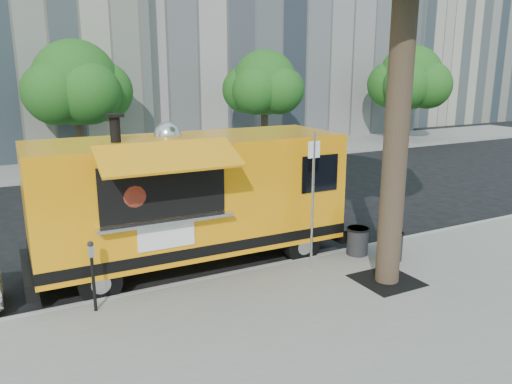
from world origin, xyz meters
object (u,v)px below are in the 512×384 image
far_tree_d (410,78)px  food_truck (190,197)px  far_tree_b (75,83)px  parking_meter (92,268)px  far_tree_c (265,83)px  trash_bin_left (358,240)px  sign_post (313,194)px  trash_bin_right (391,245)px

far_tree_d → food_truck: (-18.57, -12.43, -2.23)m
far_tree_b → parking_meter: 14.48m
far_tree_c → trash_bin_left: far_tree_c is taller
far_tree_c → far_tree_d: bearing=1.1°
far_tree_b → far_tree_c: bearing=-1.9°
far_tree_d → sign_post: bearing=-139.3°
trash_bin_right → far_tree_c: bearing=72.6°
far_tree_c → parking_meter: bearing=-128.7°
far_tree_c → food_truck: 15.08m
sign_post → trash_bin_right: size_ratio=4.55×
food_truck → trash_bin_right: 4.72m
far_tree_b → food_truck: far_tree_b is taller
far_tree_d → far_tree_b: bearing=179.7°
trash_bin_right → far_tree_d: bearing=45.1°
far_tree_b → far_tree_d: 19.00m
far_tree_d → parking_meter: far_tree_d is taller
sign_post → parking_meter: (-4.55, 0.20, -0.87)m
food_truck → trash_bin_left: size_ratio=10.98×
trash_bin_left → far_tree_b: bearing=106.1°
food_truck → trash_bin_right: (4.07, -2.10, -1.15)m
far_tree_c → food_truck: far_tree_c is taller
parking_meter → trash_bin_right: bearing=-5.1°
far_tree_b → food_truck: size_ratio=0.77×
sign_post → parking_meter: 4.64m
far_tree_c → sign_post: (-6.45, -13.95, -1.87)m
far_tree_d → parking_meter: bearing=-146.4°
far_tree_b → parking_meter: (-2.00, -14.05, -2.85)m
trash_bin_right → trash_bin_left: bearing=126.9°
food_truck → parking_meter: bearing=-147.2°
sign_post → food_truck: food_truck is taller
far_tree_c → parking_meter: (-11.00, -13.75, -2.74)m
sign_post → parking_meter: sign_post is taller
far_tree_c → food_truck: bearing=-125.0°
far_tree_b → trash_bin_right: (4.50, -14.63, -3.33)m
parking_meter → far_tree_c: bearing=51.3°
sign_post → food_truck: 2.74m
far_tree_d → trash_bin_right: 20.80m
far_tree_b → trash_bin_left: 14.95m
far_tree_d → trash_bin_left: bearing=-137.1°
far_tree_b → parking_meter: size_ratio=4.12×
far_tree_c → sign_post: far_tree_c is taller
far_tree_d → food_truck: 22.46m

